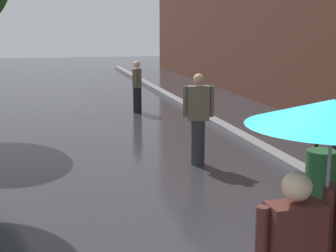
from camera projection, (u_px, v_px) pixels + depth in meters
kerb_strip at (208, 117)px, 13.68m from camera, size 0.30×36.00×0.12m
couple_under_umbrella at (328, 194)px, 3.38m from camera, size 1.20×1.20×2.11m
litter_bin at (320, 179)px, 6.98m from camera, size 0.44×0.44×0.85m
pedestrian_walking_midground at (198, 119)px, 9.06m from camera, size 0.58×0.30×1.75m
pedestrian_walking_far at (137, 86)px, 14.67m from camera, size 0.34×0.56×1.59m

